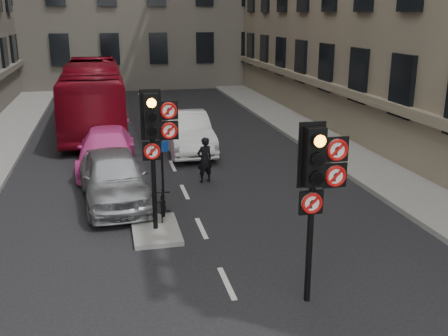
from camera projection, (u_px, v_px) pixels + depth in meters
name	position (u px, v px, depth m)	size (l,w,h in m)	color
pavement_right	(341.00, 147.00, 21.87)	(3.00, 50.00, 0.16)	gray
centre_island	(156.00, 230.00, 13.57)	(1.20, 2.00, 0.12)	gray
signal_near	(318.00, 176.00, 9.66)	(0.91, 0.40, 3.58)	black
signal_far	(155.00, 130.00, 12.82)	(0.91, 0.40, 3.58)	black
car_silver	(114.00, 177.00, 15.51)	(1.87, 4.65, 1.58)	#96989D
car_white	(187.00, 132.00, 21.34)	(1.68, 4.81, 1.59)	white
car_pink	(107.00, 150.00, 18.95)	(1.97, 4.86, 1.41)	#E6439E
bus_red	(93.00, 96.00, 25.40)	(2.68, 11.46, 3.19)	maroon
motorcycle	(163.00, 202.00, 14.45)	(0.43, 1.53, 0.92)	black
motorcyclist	(205.00, 160.00, 17.43)	(0.56, 0.37, 1.54)	black
info_sign	(162.00, 169.00, 13.90)	(0.36, 0.16, 2.12)	black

